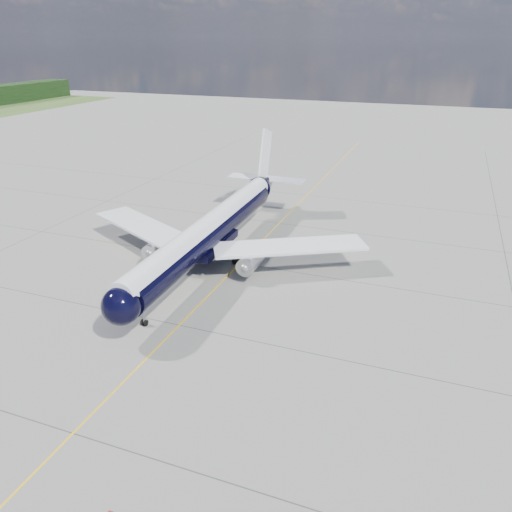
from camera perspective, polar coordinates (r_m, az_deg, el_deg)
name	(u,v)px	position (r m, az deg, el deg)	size (l,w,h in m)	color
ground	(255,248)	(64.17, -0.14, 0.90)	(320.00, 320.00, 0.00)	gray
taxiway_centerline	(240,263)	(59.92, -1.85, -0.84)	(0.16, 160.00, 0.01)	yellow
main_airliner	(213,229)	(59.69, -4.94, 3.12)	(36.52, 44.40, 12.84)	black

